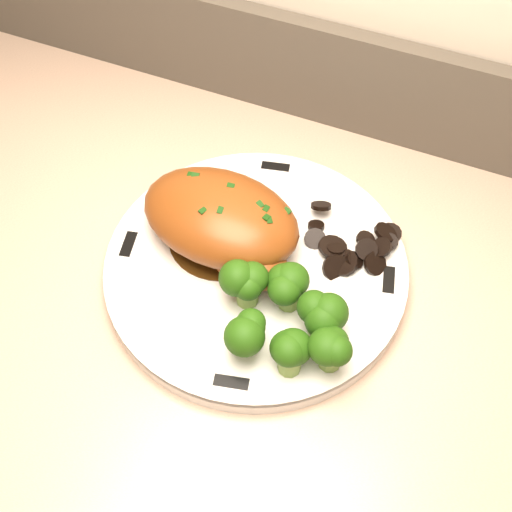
% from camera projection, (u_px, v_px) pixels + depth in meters
% --- Properties ---
extents(plate, '(0.35, 0.35, 0.02)m').
position_uv_depth(plate, '(256.00, 268.00, 0.61)').
color(plate, silver).
rests_on(plate, counter).
extents(rim_accent_0, '(0.02, 0.03, 0.00)m').
position_uv_depth(rim_accent_0, '(389.00, 280.00, 0.59)').
color(rim_accent_0, black).
rests_on(rim_accent_0, plate).
extents(rim_accent_1, '(0.03, 0.02, 0.00)m').
position_uv_depth(rim_accent_1, '(275.00, 167.00, 0.67)').
color(rim_accent_1, black).
rests_on(rim_accent_1, plate).
extents(rim_accent_2, '(0.02, 0.03, 0.00)m').
position_uv_depth(rim_accent_2, '(128.00, 244.00, 0.61)').
color(rim_accent_2, black).
rests_on(rim_accent_2, plate).
extents(rim_accent_3, '(0.03, 0.02, 0.00)m').
position_uv_depth(rim_accent_3, '(231.00, 382.00, 0.53)').
color(rim_accent_3, black).
rests_on(rim_accent_3, plate).
extents(gravy_pool, '(0.10, 0.10, 0.00)m').
position_uv_depth(gravy_pool, '(222.00, 237.00, 0.62)').
color(gravy_pool, '#38210A').
rests_on(gravy_pool, plate).
extents(chicken_breast, '(0.16, 0.12, 0.06)m').
position_uv_depth(chicken_breast, '(224.00, 223.00, 0.59)').
color(chicken_breast, brown).
rests_on(chicken_breast, plate).
extents(mushroom_pile, '(0.10, 0.08, 0.03)m').
position_uv_depth(mushroom_pile, '(330.00, 242.00, 0.61)').
color(mushroom_pile, black).
rests_on(mushroom_pile, plate).
extents(broccoli_florets, '(0.12, 0.09, 0.05)m').
position_uv_depth(broccoli_florets, '(287.00, 320.00, 0.54)').
color(broccoli_florets, olive).
rests_on(broccoli_florets, plate).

